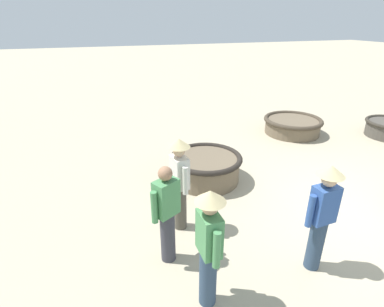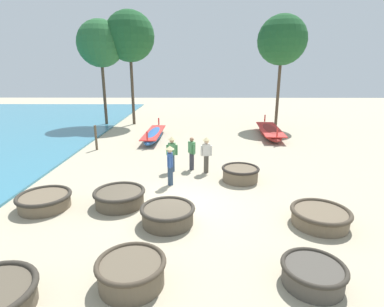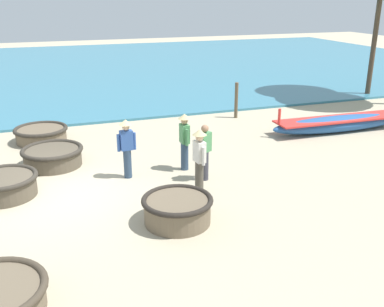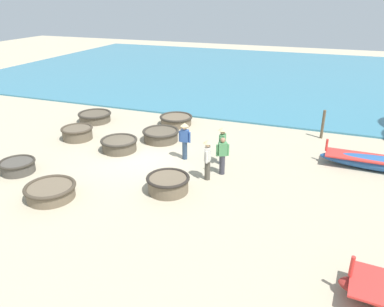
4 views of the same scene
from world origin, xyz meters
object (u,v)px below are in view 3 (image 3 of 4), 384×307
(coracle_tilted, at_px, (4,185))
(mooring_post_mid_beach, at_px, (236,100))
(coracle_beside_post, at_px, (53,156))
(coracle_front_left, at_px, (41,134))
(fisherman_hauling, at_px, (185,138))
(coracle_weathered, at_px, (177,209))
(fisherman_by_coracle, at_px, (205,151))
(fisherman_with_hat, at_px, (199,156))
(long_boat_ochre_hull, at_px, (339,123))
(fisherman_standing_right, at_px, (127,145))

(coracle_tilted, height_order, mooring_post_mid_beach, mooring_post_mid_beach)
(coracle_beside_post, relative_size, mooring_post_mid_beach, 1.23)
(coracle_tilted, bearing_deg, mooring_post_mid_beach, 119.73)
(coracle_front_left, distance_m, fisherman_hauling, 5.68)
(coracle_tilted, bearing_deg, coracle_front_left, 166.55)
(coracle_weathered, xyz_separation_m, fisherman_by_coracle, (-2.09, 1.45, 0.51))
(coracle_tilted, relative_size, fisherman_hauling, 1.02)
(coracle_beside_post, relative_size, fisherman_hauling, 1.08)
(coracle_front_left, bearing_deg, fisherman_with_hat, 33.14)
(coracle_front_left, bearing_deg, coracle_tilted, -13.45)
(coracle_tilted, height_order, coracle_front_left, coracle_tilted)
(fisherman_with_hat, xyz_separation_m, mooring_post_mid_beach, (-6.33, 3.96, -0.23))
(coracle_beside_post, bearing_deg, mooring_post_mid_beach, 113.12)
(mooring_post_mid_beach, bearing_deg, coracle_beside_post, -66.88)
(coracle_beside_post, distance_m, long_boat_ochre_hull, 10.22)
(coracle_weathered, relative_size, fisherman_standing_right, 0.96)
(fisherman_with_hat, bearing_deg, fisherman_hauling, 175.27)
(coracle_front_left, xyz_separation_m, long_boat_ochre_hull, (2.39, 10.46, 0.03))
(coracle_front_left, relative_size, coracle_beside_post, 1.01)
(fisherman_hauling, xyz_separation_m, mooring_post_mid_beach, (-4.76, 3.83, -0.23))
(coracle_weathered, bearing_deg, coracle_beside_post, -152.13)
(coracle_front_left, bearing_deg, fisherman_standing_right, 27.45)
(fisherman_hauling, height_order, mooring_post_mid_beach, fisherman_hauling)
(fisherman_with_hat, relative_size, fisherman_hauling, 1.00)
(coracle_front_left, relative_size, long_boat_ochre_hull, 0.33)
(long_boat_ochre_hull, bearing_deg, fisherman_hauling, -75.30)
(coracle_tilted, distance_m, coracle_beside_post, 2.21)
(fisherman_standing_right, relative_size, mooring_post_mid_beach, 1.14)
(long_boat_ochre_hull, bearing_deg, fisherman_by_coracle, -67.40)
(fisherman_hauling, height_order, fisherman_by_coracle, fisherman_hauling)
(coracle_tilted, height_order, fisherman_standing_right, fisherman_standing_right)
(coracle_front_left, height_order, fisherman_hauling, fisherman_hauling)
(long_boat_ochre_hull, height_order, fisherman_hauling, fisherman_hauling)
(fisherman_standing_right, relative_size, fisherman_hauling, 1.00)
(coracle_weathered, relative_size, fisherman_hauling, 0.96)
(coracle_front_left, relative_size, fisherman_hauling, 1.09)
(coracle_front_left, height_order, fisherman_with_hat, fisherman_with_hat)
(coracle_weathered, height_order, fisherman_by_coracle, fisherman_by_coracle)
(coracle_front_left, bearing_deg, mooring_post_mid_beach, 94.74)
(coracle_beside_post, height_order, fisherman_with_hat, fisherman_with_hat)
(coracle_beside_post, bearing_deg, coracle_tilted, -35.45)
(fisherman_by_coracle, bearing_deg, coracle_tilted, -97.60)
(coracle_tilted, distance_m, mooring_post_mid_beach, 10.04)
(coracle_beside_post, bearing_deg, long_boat_ochre_hull, 90.83)
(fisherman_hauling, bearing_deg, coracle_tilted, -87.47)
(long_boat_ochre_hull, bearing_deg, coracle_beside_post, -89.17)
(coracle_tilted, height_order, fisherman_hauling, fisherman_hauling)
(long_boat_ochre_hull, relative_size, mooring_post_mid_beach, 3.73)
(coracle_tilted, xyz_separation_m, fisherman_with_hat, (1.36, 4.76, 0.65))
(coracle_tilted, distance_m, fisherman_by_coracle, 5.23)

